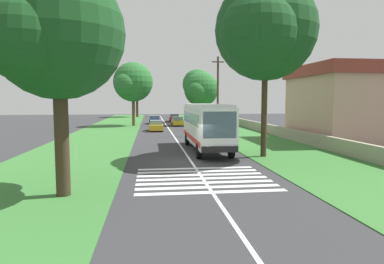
% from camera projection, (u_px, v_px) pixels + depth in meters
% --- Properties ---
extents(ground, '(160.00, 160.00, 0.00)m').
position_uv_depth(ground, '(191.00, 162.00, 22.65)').
color(ground, '#333335').
extents(grass_verge_left, '(120.00, 8.00, 0.04)m').
position_uv_depth(grass_verge_left, '(98.00, 138.00, 36.49)').
color(grass_verge_left, '#387533').
rests_on(grass_verge_left, ground).
extents(grass_verge_right, '(120.00, 8.00, 0.04)m').
position_uv_depth(grass_verge_right, '(248.00, 137.00, 38.47)').
color(grass_verge_right, '#387533').
rests_on(grass_verge_right, ground).
extents(centre_line, '(110.00, 0.16, 0.01)m').
position_uv_depth(centre_line, '(175.00, 138.00, 37.48)').
color(centre_line, silver).
rests_on(centre_line, ground).
extents(coach_bus, '(11.16, 2.62, 3.73)m').
position_uv_depth(coach_bus, '(206.00, 124.00, 27.72)').
color(coach_bus, white).
rests_on(coach_bus, ground).
extents(zebra_crossing, '(5.85, 6.80, 0.01)m').
position_uv_depth(zebra_crossing, '(203.00, 178.00, 17.83)').
color(zebra_crossing, silver).
rests_on(zebra_crossing, ground).
extents(trailing_car_0, '(4.30, 1.78, 1.43)m').
position_uv_depth(trailing_car_0, '(156.00, 126.00, 45.80)').
color(trailing_car_0, gold).
rests_on(trailing_car_0, ground).
extents(trailing_car_1, '(4.30, 1.78, 1.43)m').
position_uv_depth(trailing_car_1, '(177.00, 121.00, 55.43)').
color(trailing_car_1, gold).
rests_on(trailing_car_1, ground).
extents(trailing_car_2, '(4.30, 1.78, 1.43)m').
position_uv_depth(trailing_car_2, '(154.00, 120.00, 60.04)').
color(trailing_car_2, navy).
rests_on(trailing_car_2, ground).
extents(trailing_car_3, '(4.30, 1.78, 1.43)m').
position_uv_depth(trailing_car_3, '(174.00, 118.00, 67.55)').
color(trailing_car_3, '#B21E1E').
rests_on(trailing_car_3, ground).
extents(roadside_tree_left_0, '(7.46, 6.20, 9.99)m').
position_uv_depth(roadside_tree_left_0, '(132.00, 83.00, 54.30)').
color(roadside_tree_left_0, brown).
rests_on(roadside_tree_left_0, grass_verge_left).
extents(roadside_tree_left_1, '(6.56, 5.39, 9.39)m').
position_uv_depth(roadside_tree_left_1, '(57.00, 38.00, 14.12)').
color(roadside_tree_left_1, '#3D2D1E').
rests_on(roadside_tree_left_1, grass_verge_left).
extents(roadside_tree_left_2, '(7.60, 6.10, 10.86)m').
position_uv_depth(roadside_tree_left_2, '(136.00, 85.00, 83.46)').
color(roadside_tree_left_2, '#3D2D1E').
rests_on(roadside_tree_left_2, grass_verge_left).
extents(roadside_tree_right_0, '(6.71, 5.60, 9.81)m').
position_uv_depth(roadside_tree_right_0, '(197.00, 85.00, 64.46)').
color(roadside_tree_right_0, brown).
rests_on(roadside_tree_right_0, grass_verge_right).
extents(roadside_tree_right_1, '(9.00, 7.09, 12.40)m').
position_uv_depth(roadside_tree_right_1, '(262.00, 33.00, 24.03)').
color(roadside_tree_right_1, '#3D2D1E').
rests_on(roadside_tree_right_1, grass_verge_right).
extents(roadside_tree_right_2, '(6.52, 5.62, 8.61)m').
position_uv_depth(roadside_tree_right_2, '(200.00, 90.00, 56.24)').
color(roadside_tree_right_2, brown).
rests_on(roadside_tree_right_2, grass_verge_right).
extents(utility_pole, '(0.24, 1.40, 8.95)m').
position_uv_depth(utility_pole, '(218.00, 95.00, 39.56)').
color(utility_pole, '#473828').
rests_on(utility_pole, grass_verge_right).
extents(roadside_wall, '(70.00, 0.40, 1.12)m').
position_uv_depth(roadside_wall, '(263.00, 128.00, 43.77)').
color(roadside_wall, '#9E937F').
rests_on(roadside_wall, grass_verge_right).
extents(roadside_building, '(10.91, 10.21, 7.47)m').
position_uv_depth(roadside_building, '(352.00, 103.00, 34.45)').
color(roadside_building, tan).
rests_on(roadside_building, ground).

